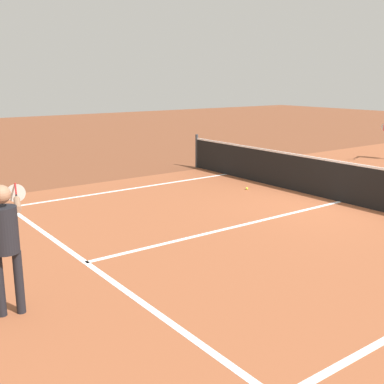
% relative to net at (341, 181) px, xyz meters
% --- Properties ---
extents(ground_plane, '(60.00, 60.00, 0.00)m').
position_rel_net_xyz_m(ground_plane, '(0.00, 0.00, -0.49)').
color(ground_plane, brown).
extents(court_surface_inbounds, '(10.62, 24.40, 0.00)m').
position_rel_net_xyz_m(court_surface_inbounds, '(0.00, 0.00, -0.49)').
color(court_surface_inbounds, '#9E5433').
rests_on(court_surface_inbounds, ground_plane).
extents(line_sideline_left, '(0.10, 11.89, 0.01)m').
position_rel_net_xyz_m(line_sideline_left, '(-4.11, -5.95, -0.49)').
color(line_sideline_left, white).
rests_on(line_sideline_left, ground_plane).
extents(line_sideline_right, '(0.10, 11.89, 0.01)m').
position_rel_net_xyz_m(line_sideline_right, '(4.11, -5.95, -0.49)').
color(line_sideline_right, white).
rests_on(line_sideline_right, ground_plane).
extents(line_service_near, '(8.22, 0.10, 0.01)m').
position_rel_net_xyz_m(line_service_near, '(0.00, -6.40, -0.49)').
color(line_service_near, white).
rests_on(line_service_near, ground_plane).
extents(line_center_service, '(0.10, 6.40, 0.01)m').
position_rel_net_xyz_m(line_center_service, '(0.00, -3.20, -0.49)').
color(line_center_service, white).
rests_on(line_center_service, ground_plane).
extents(net, '(11.23, 0.09, 1.07)m').
position_rel_net_xyz_m(net, '(0.00, 0.00, 0.00)').
color(net, '#33383D').
rests_on(net, ground_plane).
extents(player_near, '(1.12, 0.73, 1.63)m').
position_rel_net_xyz_m(player_near, '(1.00, -7.83, 0.52)').
color(player_near, black).
rests_on(player_near, ground_plane).
extents(tennis_ball_near_net, '(0.07, 0.07, 0.07)m').
position_rel_net_xyz_m(tennis_ball_near_net, '(-2.22, -0.90, -0.46)').
color(tennis_ball_near_net, '#CCE033').
rests_on(tennis_ball_near_net, ground_plane).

